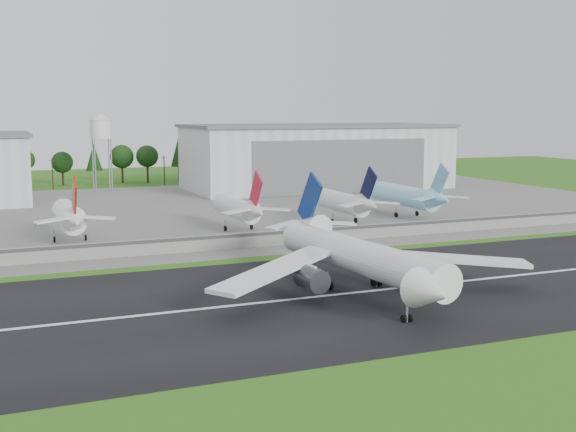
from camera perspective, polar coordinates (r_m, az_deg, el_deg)
name	(u,v)px	position (r m, az deg, el deg)	size (l,w,h in m)	color
ground	(320,316)	(108.01, 2.52, -7.89)	(600.00, 600.00, 0.00)	#266618
runway	(294,299)	(116.81, 0.44, -6.61)	(320.00, 60.00, 0.10)	black
runway_centerline	(294,299)	(116.80, 0.44, -6.58)	(220.00, 1.00, 0.02)	white
apron	(152,212)	(220.54, -10.71, 0.29)	(320.00, 150.00, 0.10)	slate
blast_fence	(214,242)	(157.89, -5.91, -2.09)	(240.00, 0.61, 3.50)	gray
hangar_east	(316,156)	(285.47, 2.27, 4.74)	(102.00, 47.00, 25.20)	silver
water_tower	(101,126)	(281.80, -14.57, 6.87)	(8.40, 8.40, 29.40)	#99999E
utility_poles	(111,187)	(298.81, -13.85, 2.24)	(230.00, 3.00, 12.00)	black
treeline	(105,184)	(313.59, -14.26, 2.49)	(320.00, 16.00, 22.00)	black
main_airliner	(360,265)	(120.26, 5.73, -3.85)	(57.02, 59.27, 18.17)	white
parked_jet_red_a	(70,217)	(173.01, -16.86, -0.05)	(7.36, 31.29, 16.62)	white
parked_jet_red_b	(240,209)	(181.52, -3.80, 0.60)	(7.36, 31.29, 16.39)	white
parked_jet_navy	(347,202)	(193.12, 4.68, 1.09)	(7.36, 31.29, 16.54)	silver
parked_jet_skyblue	(410,196)	(208.55, 9.59, 1.57)	(7.36, 37.29, 16.77)	#8ED7F6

